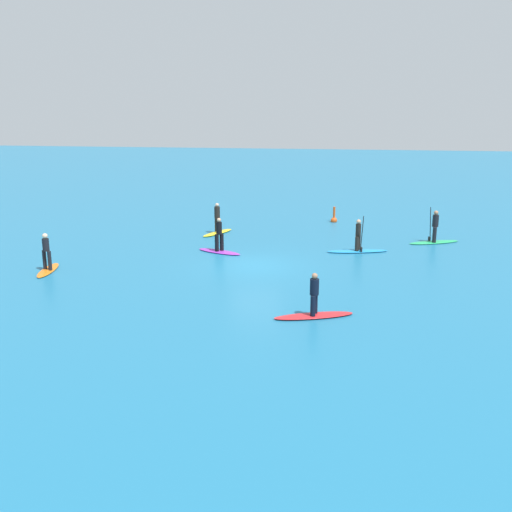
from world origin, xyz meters
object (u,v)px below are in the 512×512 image
surfer_on_green_board (434,234)px  surfer_on_blue_board (358,245)px  surfer_on_red_board (314,307)px  surfer_on_orange_board (47,260)px  marker_buoy (334,219)px  surfer_on_purple_board (219,244)px  surfer_on_yellow_board (217,225)px

surfer_on_green_board → surfer_on_blue_board: surfer_on_blue_board is taller
surfer_on_red_board → surfer_on_orange_board: bearing=-38.2°
surfer_on_blue_board → marker_buoy: size_ratio=3.03×
surfer_on_purple_board → surfer_on_red_board: surfer_on_purple_board is taller
surfer_on_blue_board → surfer_on_yellow_board: surfer_on_blue_board is taller
surfer_on_blue_board → surfer_on_red_board: bearing=-112.7°
surfer_on_purple_board → marker_buoy: size_ratio=2.37×
surfer_on_green_board → surfer_on_red_board: 14.20m
surfer_on_orange_board → surfer_on_blue_board: 15.83m
surfer_on_green_board → surfer_on_yellow_board: (-12.57, 0.81, -0.01)m
surfer_on_blue_board → surfer_on_red_board: 10.31m
surfer_on_orange_board → marker_buoy: 18.81m
surfer_on_purple_board → marker_buoy: (6.06, 8.55, -0.27)m
surfer_on_purple_board → marker_buoy: bearing=-102.0°
surfer_on_red_board → surfer_on_yellow_board: size_ratio=1.28×
surfer_on_orange_board → surfer_on_purple_board: bearing=-65.5°
surfer_on_green_board → surfer_on_yellow_board: 12.60m
surfer_on_purple_board → surfer_on_blue_board: (7.32, 0.98, -0.11)m
marker_buoy → surfer_on_green_board: bearing=-41.7°
surfer_on_orange_board → surfer_on_blue_board: size_ratio=0.76×
surfer_on_purple_board → surfer_on_red_board: size_ratio=0.82×
surfer_on_purple_board → surfer_on_green_board: surfer_on_green_board is taller
surfer_on_blue_board → surfer_on_yellow_board: bearing=146.3°
surfer_on_red_board → surfer_on_yellow_board: bearing=-83.4°
surfer_on_orange_board → surfer_on_red_board: (12.85, -4.72, -0.14)m
surfer_on_blue_board → surfer_on_yellow_board: size_ratio=1.34×
surfer_on_red_board → surfer_on_blue_board: bearing=-119.3°
surfer_on_orange_board → surfer_on_yellow_board: surfer_on_yellow_board is taller
surfer_on_purple_board → surfer_on_orange_board: surfer_on_purple_board is taller
surfer_on_green_board → surfer_on_red_board: bearing=42.2°
surfer_on_yellow_board → surfer_on_purple_board: bearing=41.5°
surfer_on_orange_board → surfer_on_blue_board: (14.88, 5.39, -0.19)m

